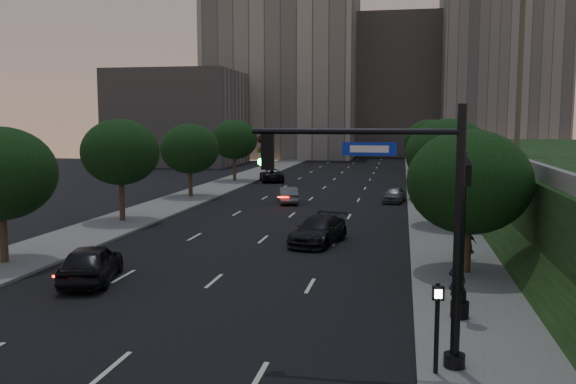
% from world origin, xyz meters
% --- Properties ---
extents(ground, '(160.00, 160.00, 0.00)m').
position_xyz_m(ground, '(0.00, 0.00, 0.00)').
color(ground, black).
rests_on(ground, ground).
extents(road_surface, '(16.00, 140.00, 0.02)m').
position_xyz_m(road_surface, '(0.00, 30.00, 0.01)').
color(road_surface, black).
rests_on(road_surface, ground).
extents(sidewalk_right, '(4.50, 140.00, 0.15)m').
position_xyz_m(sidewalk_right, '(10.25, 30.00, 0.07)').
color(sidewalk_right, slate).
rests_on(sidewalk_right, ground).
extents(sidewalk_left, '(4.50, 140.00, 0.15)m').
position_xyz_m(sidewalk_left, '(-10.25, 30.00, 0.07)').
color(sidewalk_left, slate).
rests_on(sidewalk_left, ground).
extents(parapet_wall, '(0.35, 90.00, 0.70)m').
position_xyz_m(parapet_wall, '(13.50, 28.00, 4.35)').
color(parapet_wall, slate).
rests_on(parapet_wall, embankment).
extents(office_block_left, '(26.00, 20.00, 32.00)m').
position_xyz_m(office_block_left, '(-14.00, 92.00, 16.00)').
color(office_block_left, '#9C9488').
rests_on(office_block_left, ground).
extents(office_block_mid, '(22.00, 18.00, 26.00)m').
position_xyz_m(office_block_mid, '(6.00, 102.00, 13.00)').
color(office_block_mid, gray).
rests_on(office_block_mid, ground).
extents(office_block_right, '(20.00, 22.00, 36.00)m').
position_xyz_m(office_block_right, '(24.00, 96.00, 18.00)').
color(office_block_right, gray).
rests_on(office_block_right, ground).
extents(office_block_filler, '(18.00, 16.00, 14.00)m').
position_xyz_m(office_block_filler, '(-26.00, 70.00, 7.00)').
color(office_block_filler, gray).
rests_on(office_block_filler, ground).
extents(tree_right_a, '(5.20, 5.20, 6.24)m').
position_xyz_m(tree_right_a, '(10.30, 8.00, 4.02)').
color(tree_right_a, '#38281C').
rests_on(tree_right_a, ground).
extents(tree_right_b, '(5.20, 5.20, 6.74)m').
position_xyz_m(tree_right_b, '(10.30, 20.00, 4.52)').
color(tree_right_b, '#38281C').
rests_on(tree_right_b, ground).
extents(tree_right_c, '(5.20, 5.20, 6.24)m').
position_xyz_m(tree_right_c, '(10.30, 33.00, 4.02)').
color(tree_right_c, '#38281C').
rests_on(tree_right_c, ground).
extents(tree_right_d, '(5.20, 5.20, 6.74)m').
position_xyz_m(tree_right_d, '(10.30, 47.00, 4.52)').
color(tree_right_d, '#38281C').
rests_on(tree_right_d, ground).
extents(tree_right_e, '(5.20, 5.20, 6.24)m').
position_xyz_m(tree_right_e, '(10.30, 62.00, 4.02)').
color(tree_right_e, '#38281C').
rests_on(tree_right_e, ground).
extents(tree_left_a, '(5.00, 5.00, 6.34)m').
position_xyz_m(tree_left_a, '(-10.30, 6.00, 4.21)').
color(tree_left_a, '#38281C').
rests_on(tree_left_a, ground).
extents(tree_left_b, '(5.00, 5.00, 6.71)m').
position_xyz_m(tree_left_b, '(-10.30, 18.00, 4.58)').
color(tree_left_b, '#38281C').
rests_on(tree_left_b, ground).
extents(tree_left_c, '(5.00, 5.00, 6.34)m').
position_xyz_m(tree_left_c, '(-10.30, 31.00, 4.21)').
color(tree_left_c, '#38281C').
rests_on(tree_left_c, ground).
extents(tree_left_d, '(5.00, 5.00, 6.71)m').
position_xyz_m(tree_left_d, '(-10.30, 45.00, 4.58)').
color(tree_left_d, '#38281C').
rests_on(tree_left_d, ground).
extents(traffic_signal_mast, '(5.68, 0.56, 7.00)m').
position_xyz_m(traffic_signal_mast, '(7.88, -2.57, 3.67)').
color(traffic_signal_mast, black).
rests_on(traffic_signal_mast, ground).
extents(street_lamp, '(0.64, 0.64, 5.62)m').
position_xyz_m(street_lamp, '(9.47, 1.62, 2.63)').
color(street_lamp, black).
rests_on(street_lamp, ground).
extents(pedestrian_signal, '(0.30, 0.33, 2.50)m').
position_xyz_m(pedestrian_signal, '(8.47, -3.12, 1.57)').
color(pedestrian_signal, black).
rests_on(pedestrian_signal, ground).
extents(sedan_near_left, '(2.98, 4.99, 1.59)m').
position_xyz_m(sedan_near_left, '(-4.90, 4.01, 0.80)').
color(sedan_near_left, black).
rests_on(sedan_near_left, ground).
extents(sedan_mid_left, '(2.31, 4.23, 1.32)m').
position_xyz_m(sedan_mid_left, '(-1.41, 29.11, 0.66)').
color(sedan_mid_left, '#575B5F').
rests_on(sedan_mid_left, ground).
extents(sedan_far_left, '(3.78, 5.56, 1.41)m').
position_xyz_m(sedan_far_left, '(-6.41, 45.92, 0.71)').
color(sedan_far_left, black).
rests_on(sedan_far_left, ground).
extents(sedan_near_right, '(3.06, 5.37, 1.47)m').
position_xyz_m(sedan_near_right, '(3.18, 13.47, 0.73)').
color(sedan_near_right, black).
rests_on(sedan_near_right, ground).
extents(sedan_far_right, '(2.01, 3.93, 1.28)m').
position_xyz_m(sedan_far_right, '(6.94, 31.19, 0.64)').
color(sedan_far_right, '#595C61').
rests_on(sedan_far_right, ground).
extents(pedestrian_a, '(0.66, 0.51, 1.62)m').
position_xyz_m(pedestrian_a, '(9.50, 3.16, 0.96)').
color(pedestrian_a, black).
rests_on(pedestrian_a, sidewalk_right).
extents(pedestrian_b, '(0.86, 0.68, 1.73)m').
position_xyz_m(pedestrian_b, '(10.66, 12.10, 1.01)').
color(pedestrian_b, black).
rests_on(pedestrian_b, sidewalk_right).
extents(pedestrian_c, '(0.92, 0.45, 1.53)m').
position_xyz_m(pedestrian_c, '(10.53, 10.53, 0.91)').
color(pedestrian_c, black).
rests_on(pedestrian_c, sidewalk_right).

